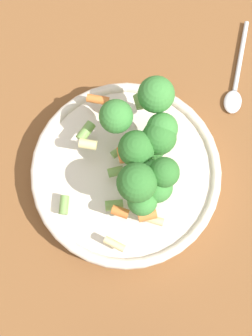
% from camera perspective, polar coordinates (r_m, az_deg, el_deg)
% --- Properties ---
extents(ground_plane, '(3.00, 3.00, 0.00)m').
position_cam_1_polar(ground_plane, '(0.66, 0.00, -1.15)').
color(ground_plane, brown).
extents(bowl, '(0.26, 0.26, 0.04)m').
position_cam_1_polar(bowl, '(0.64, 0.00, -0.72)').
color(bowl, beige).
rests_on(bowl, ground_plane).
extents(pasta_salad, '(0.21, 0.19, 0.10)m').
position_cam_1_polar(pasta_salad, '(0.57, 2.31, 2.13)').
color(pasta_salad, '#8CB766').
rests_on(pasta_salad, bowl).
extents(spoon, '(0.13, 0.10, 0.01)m').
position_cam_1_polar(spoon, '(0.72, 13.23, 9.89)').
color(spoon, silver).
rests_on(spoon, ground_plane).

